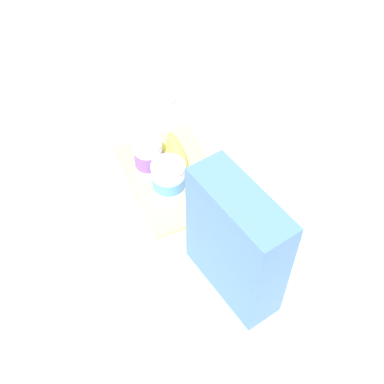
% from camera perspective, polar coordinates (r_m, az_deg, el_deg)
% --- Properties ---
extents(ground_plane, '(2.40, 2.40, 0.00)m').
position_cam_1_polar(ground_plane, '(1.15, -2.10, 1.51)').
color(ground_plane, silver).
extents(cutting_board, '(0.29, 0.20, 0.01)m').
position_cam_1_polar(cutting_board, '(1.14, -2.11, 1.76)').
color(cutting_board, tan).
rests_on(cutting_board, ground_plane).
extents(cereal_box, '(0.22, 0.11, 0.26)m').
position_cam_1_polar(cereal_box, '(0.88, 4.81, -6.08)').
color(cereal_box, '#4770B7').
rests_on(cereal_box, ground_plane).
extents(yogurt_cup_front, '(0.07, 0.07, 0.09)m').
position_cam_1_polar(yogurt_cup_front, '(1.07, -2.73, 1.50)').
color(yogurt_cup_front, white).
rests_on(yogurt_cup_front, cutting_board).
extents(yogurt_cup_back, '(0.07, 0.07, 0.08)m').
position_cam_1_polar(yogurt_cup_back, '(1.13, -5.08, 4.15)').
color(yogurt_cup_back, white).
rests_on(yogurt_cup_back, cutting_board).
extents(banana_bunch, '(0.19, 0.09, 0.04)m').
position_cam_1_polar(banana_bunch, '(1.15, -2.31, 4.08)').
color(banana_bunch, '#E1D94D').
rests_on(banana_bunch, cutting_board).
extents(spoon, '(0.10, 0.11, 0.01)m').
position_cam_1_polar(spoon, '(1.33, -2.94, 10.01)').
color(spoon, silver).
rests_on(spoon, ground_plane).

